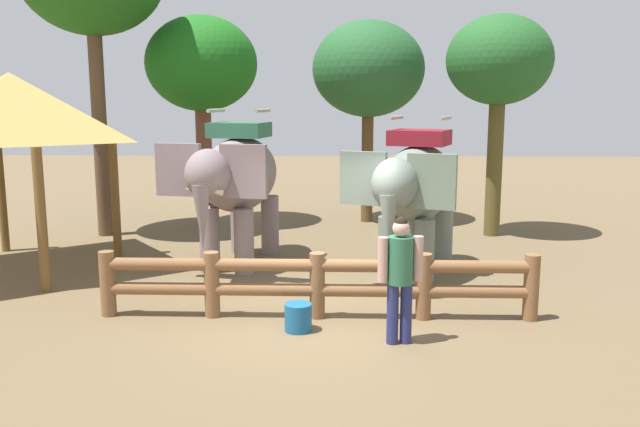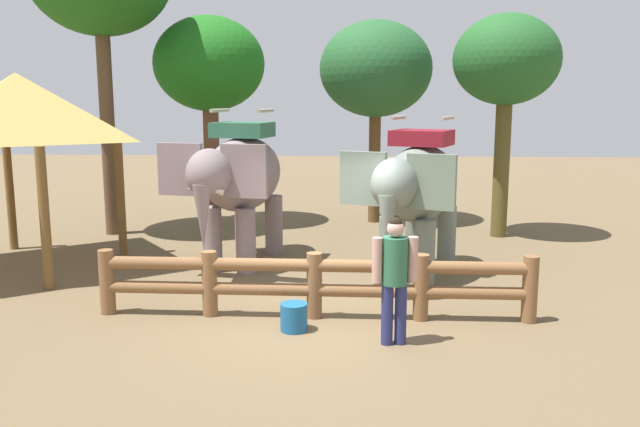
% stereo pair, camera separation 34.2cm
% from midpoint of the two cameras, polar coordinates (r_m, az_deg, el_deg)
% --- Properties ---
extents(ground_plane, '(60.00, 60.00, 0.00)m').
position_cam_midpoint_polar(ground_plane, '(10.51, -1.20, -9.10)').
color(ground_plane, brown).
extents(log_fence, '(6.92, 0.27, 1.05)m').
position_cam_midpoint_polar(log_fence, '(10.40, -1.19, -5.83)').
color(log_fence, brown).
rests_on(log_fence, ground).
extents(elephant_near_left, '(2.29, 3.84, 3.22)m').
position_cam_midpoint_polar(elephant_near_left, '(13.60, -7.96, 3.00)').
color(elephant_near_left, gray).
rests_on(elephant_near_left, ground).
extents(elephant_center, '(2.63, 3.69, 3.10)m').
position_cam_midpoint_polar(elephant_center, '(12.73, 7.49, 2.22)').
color(elephant_center, slate).
rests_on(elephant_center, ground).
extents(tourist_woman_in_black, '(0.64, 0.41, 1.82)m').
position_cam_midpoint_polar(tourist_woman_in_black, '(9.26, 5.90, -4.97)').
color(tourist_woman_in_black, navy).
rests_on(tourist_woman_in_black, ground).
extents(thatched_shelter, '(4.22, 4.22, 3.93)m').
position_cam_midpoint_polar(thatched_shelter, '(14.46, -25.77, 8.17)').
color(thatched_shelter, brown).
rests_on(thatched_shelter, ground).
extents(tree_far_left, '(2.96, 2.96, 5.60)m').
position_cam_midpoint_polar(tree_far_left, '(18.24, -10.75, 12.40)').
color(tree_far_left, brown).
rests_on(tree_far_left, ground).
extents(tree_back_center, '(3.06, 3.06, 5.52)m').
position_cam_midpoint_polar(tree_back_center, '(18.38, 3.66, 12.27)').
color(tree_back_center, brown).
rests_on(tree_back_center, ground).
extents(tree_far_right, '(2.57, 2.57, 5.45)m').
position_cam_midpoint_polar(tree_far_right, '(16.97, 14.66, 12.43)').
color(tree_far_right, brown).
rests_on(tree_far_right, ground).
extents(feed_bucket, '(0.41, 0.41, 0.42)m').
position_cam_midpoint_polar(feed_bucket, '(9.95, -2.90, -8.96)').
color(feed_bucket, '#19598C').
rests_on(feed_bucket, ground).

